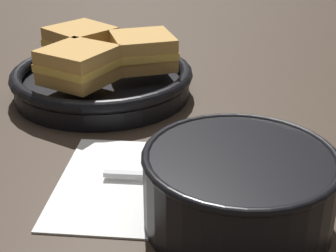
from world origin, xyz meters
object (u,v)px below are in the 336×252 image
object	(u,v)px
spoon	(201,178)
sandwich_far_left	(81,43)
sandwich_near_right	(143,51)
sandwich_near_left	(78,65)
soup_bowl	(239,184)
skillet	(103,81)

from	to	relation	value
spoon	sandwich_far_left	size ratio (longest dim) A/B	1.22
spoon	sandwich_far_left	bearing A→B (deg)	124.33
spoon	sandwich_near_right	distance (m)	0.27
sandwich_near_left	soup_bowl	bearing A→B (deg)	-50.23
spoon	sandwich_near_right	xyz separation A→B (m)	(-0.09, 0.24, 0.06)
sandwich_near_left	sandwich_near_right	distance (m)	0.10
sandwich_near_right	sandwich_far_left	distance (m)	0.10
skillet	sandwich_near_right	distance (m)	0.07
spoon	skillet	distance (m)	0.28
soup_bowl	sandwich_near_left	size ratio (longest dim) A/B	1.52
sandwich_near_left	sandwich_far_left	world-z (taller)	same
spoon	sandwich_far_left	distance (m)	0.34
soup_bowl	sandwich_near_left	xyz separation A→B (m)	(-0.20, 0.24, 0.02)
spoon	sandwich_far_left	world-z (taller)	sandwich_far_left
spoon	sandwich_near_right	world-z (taller)	sandwich_near_right
spoon	sandwich_near_left	size ratio (longest dim) A/B	1.27
sandwich_far_left	spoon	bearing A→B (deg)	-56.41
spoon	sandwich_near_left	bearing A→B (deg)	133.66
soup_bowl	skillet	size ratio (longest dim) A/B	0.67
skillet	sandwich_near_right	size ratio (longest dim) A/B	2.41
sandwich_near_left	sandwich_near_right	size ratio (longest dim) A/B	1.05
skillet	sandwich_near_left	world-z (taller)	sandwich_near_left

